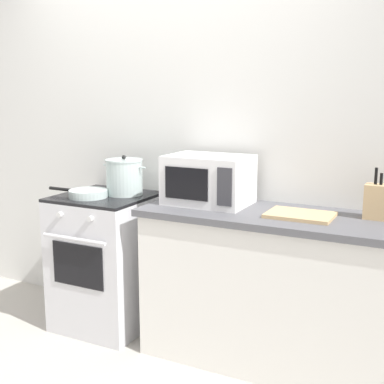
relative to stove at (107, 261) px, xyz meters
name	(u,v)px	position (x,y,z in m)	size (l,w,h in m)	color
ground_plane	(96,377)	(0.35, -0.60, -0.46)	(10.00, 10.00, 0.00)	#B2ADA3
back_wall	(216,146)	(0.65, 0.37, 0.79)	(4.40, 0.10, 2.50)	silver
lower_cabinet_right	(284,294)	(1.25, 0.02, -0.02)	(1.64, 0.56, 0.88)	white
countertop_right	(287,218)	(1.25, 0.02, 0.44)	(1.70, 0.60, 0.04)	#59595E
stove	(107,261)	(0.00, 0.00, 0.00)	(0.60, 0.64, 0.92)	silver
stock_pot	(124,177)	(0.11, 0.08, 0.58)	(0.33, 0.25, 0.27)	silver
frying_pan	(87,193)	(-0.06, -0.10, 0.48)	(0.45, 0.25, 0.05)	silver
microwave	(209,180)	(0.73, 0.08, 0.61)	(0.50, 0.37, 0.30)	white
cutting_board	(300,215)	(1.33, 0.00, 0.47)	(0.36, 0.26, 0.02)	tan
knife_block	(377,201)	(1.71, 0.14, 0.56)	(0.13, 0.10, 0.28)	tan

